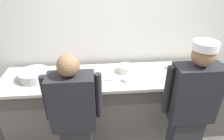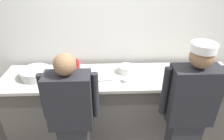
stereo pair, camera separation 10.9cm
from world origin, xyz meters
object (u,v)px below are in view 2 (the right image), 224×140
(ramekin_green_sauce, at_px, (206,67))
(ramekin_red_sauce, at_px, (170,68))
(squeeze_bottle_spare, at_px, (78,64))
(squeeze_bottle_secondary, at_px, (184,77))
(squeeze_bottle_primary, at_px, (213,74))
(chef_near_left, at_px, (72,118))
(plate_stack_front, at_px, (126,69))
(sheet_tray, at_px, (94,76))
(ramekin_orange_sauce, at_px, (126,80))
(mixing_bowl_steel, at_px, (36,73))
(deli_cup, at_px, (60,69))
(chef_center, at_px, (188,113))
(plate_stack_rear, at_px, (190,77))

(ramekin_green_sauce, relative_size, ramekin_red_sauce, 1.13)
(ramekin_green_sauce, bearing_deg, squeeze_bottle_spare, 179.21)
(squeeze_bottle_secondary, bearing_deg, squeeze_bottle_primary, 5.90)
(chef_near_left, distance_m, ramekin_green_sauce, 2.03)
(plate_stack_front, relative_size, sheet_tray, 0.49)
(sheet_tray, height_order, ramekin_orange_sauce, ramekin_orange_sauce)
(chef_near_left, relative_size, ramekin_red_sauce, 16.98)
(mixing_bowl_steel, relative_size, deli_cup, 3.78)
(chef_center, xyz_separation_m, plate_stack_front, (-0.57, 0.84, 0.08))
(chef_center, height_order, mixing_bowl_steel, chef_center)
(ramekin_green_sauce, height_order, ramekin_orange_sauce, ramekin_orange_sauce)
(squeeze_bottle_spare, height_order, ramekin_orange_sauce, squeeze_bottle_spare)
(mixing_bowl_steel, relative_size, ramekin_red_sauce, 4.20)
(squeeze_bottle_secondary, bearing_deg, squeeze_bottle_spare, 162.86)
(ramekin_orange_sauce, bearing_deg, mixing_bowl_steel, 172.10)
(squeeze_bottle_spare, relative_size, ramekin_green_sauce, 1.73)
(ramekin_red_sauce, bearing_deg, deli_cup, -179.06)
(sheet_tray, bearing_deg, squeeze_bottle_secondary, -10.31)
(chef_center, xyz_separation_m, squeeze_bottle_secondary, (0.11, 0.51, 0.13))
(squeeze_bottle_spare, relative_size, deli_cup, 1.76)
(mixing_bowl_steel, distance_m, sheet_tray, 0.78)
(ramekin_red_sauce, distance_m, deli_cup, 1.56)
(plate_stack_front, distance_m, deli_cup, 0.92)
(sheet_tray, relative_size, squeeze_bottle_primary, 2.09)
(plate_stack_front, relative_size, ramekin_green_sauce, 2.05)
(chef_center, bearing_deg, mixing_bowl_steel, 157.34)
(squeeze_bottle_spare, distance_m, deli_cup, 0.25)
(plate_stack_front, xyz_separation_m, squeeze_bottle_secondary, (0.68, -0.33, 0.05))
(squeeze_bottle_primary, relative_size, ramekin_orange_sauce, 2.20)
(squeeze_bottle_primary, bearing_deg, squeeze_bottle_secondary, -174.10)
(ramekin_green_sauce, height_order, deli_cup, deli_cup)
(mixing_bowl_steel, height_order, ramekin_red_sauce, mixing_bowl_steel)
(plate_stack_rear, bearing_deg, ramekin_orange_sauce, -177.23)
(plate_stack_rear, xyz_separation_m, ramekin_red_sauce, (-0.18, 0.26, -0.01))
(deli_cup, bearing_deg, plate_stack_front, -1.23)
(ramekin_green_sauce, bearing_deg, plate_stack_rear, -141.30)
(plate_stack_front, xyz_separation_m, deli_cup, (-0.92, 0.02, 0.00))
(mixing_bowl_steel, bearing_deg, squeeze_bottle_primary, -4.97)
(chef_center, bearing_deg, deli_cup, 150.17)
(chef_near_left, height_order, squeeze_bottle_spare, chef_near_left)
(squeeze_bottle_spare, height_order, deli_cup, squeeze_bottle_spare)
(plate_stack_rear, height_order, deli_cup, deli_cup)
(plate_stack_rear, xyz_separation_m, squeeze_bottle_secondary, (-0.14, -0.12, 0.07))
(squeeze_bottle_primary, xyz_separation_m, squeeze_bottle_spare, (-1.76, 0.38, -0.01))
(plate_stack_rear, height_order, ramekin_orange_sauce, plate_stack_rear)
(plate_stack_rear, distance_m, mixing_bowl_steel, 2.05)
(plate_stack_front, bearing_deg, ramekin_red_sauce, 4.07)
(deli_cup, bearing_deg, chef_near_left, -72.46)
(sheet_tray, xyz_separation_m, ramekin_red_sauce, (1.09, 0.17, 0.01))
(chef_near_left, xyz_separation_m, chef_center, (1.23, -0.02, 0.06))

